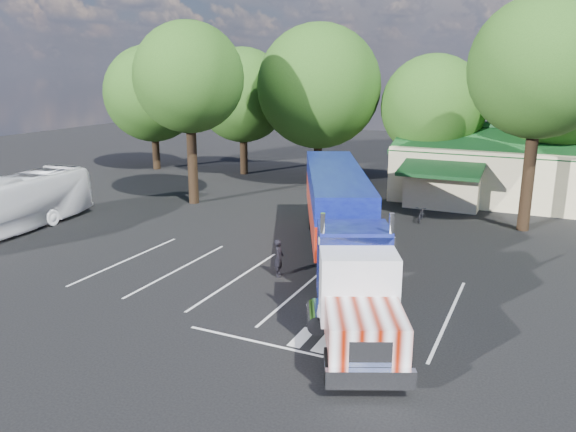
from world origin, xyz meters
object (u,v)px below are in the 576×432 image
at_px(semi_truck, 340,215).
at_px(woman, 279,258).
at_px(tour_bus, 4,206).
at_px(silver_sedan, 432,191).
at_px(bicycle, 421,213).

relative_size(semi_truck, woman, 11.64).
relative_size(tour_bus, silver_sedan, 2.70).
bearing_deg(tour_bus, semi_truck, 3.90).
relative_size(woman, bicycle, 0.96).
xyz_separation_m(woman, tour_bus, (-17.60, -0.52, 0.79)).
bearing_deg(semi_truck, woman, -152.18).
bearing_deg(semi_truck, silver_sedan, 60.46).
relative_size(bicycle, silver_sedan, 0.41).
bearing_deg(silver_sedan, semi_truck, 171.71).
height_order(bicycle, silver_sedan, silver_sedan).
distance_m(woman, silver_sedan, 19.06).
bearing_deg(silver_sedan, tour_bus, 129.19).
height_order(woman, tour_bus, tour_bus).
distance_m(bicycle, silver_sedan, 6.03).
xyz_separation_m(semi_truck, silver_sedan, (1.39, 16.14, -1.82)).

